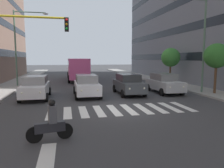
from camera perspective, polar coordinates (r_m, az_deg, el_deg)
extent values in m
plane|color=#38383A|center=(12.88, 2.49, -6.85)|extent=(180.00, 180.00, 0.00)
cube|color=black|center=(35.55, 20.92, 6.75)|extent=(11.34, 27.59, 0.90)
cube|color=black|center=(35.72, 21.15, 11.97)|extent=(11.34, 27.59, 0.90)
cube|color=black|center=(36.18, 21.38, 17.10)|extent=(11.34, 27.59, 0.90)
cube|color=silver|center=(14.42, 18.34, -5.69)|extent=(0.45, 2.80, 0.01)
cube|color=silver|center=(13.99, 15.14, -5.96)|extent=(0.45, 2.80, 0.01)
cube|color=silver|center=(13.61, 11.75, -6.22)|extent=(0.45, 2.80, 0.01)
cube|color=silver|center=(13.27, 8.17, -6.48)|extent=(0.45, 2.80, 0.01)
cube|color=silver|center=(12.99, 4.43, -6.72)|extent=(0.45, 2.80, 0.01)
cube|color=silver|center=(12.77, 0.52, -6.94)|extent=(0.45, 2.80, 0.01)
cube|color=silver|center=(12.61, -3.50, -7.13)|extent=(0.45, 2.80, 0.01)
cube|color=silver|center=(12.51, -7.61, -7.30)|extent=(0.45, 2.80, 0.01)
cube|color=silver|center=(12.47, -11.77, -7.42)|extent=(0.45, 2.80, 0.01)
cube|color=silver|center=(12.50, -15.93, -7.51)|extent=(0.45, 2.80, 0.01)
cube|color=silver|center=(7.29, -16.99, -18.15)|extent=(0.50, 2.20, 0.01)
cube|color=#B2B7BC|center=(19.45, 13.77, -0.21)|extent=(1.80, 4.40, 0.80)
cube|color=slate|center=(19.56, 13.57, 1.89)|extent=(1.58, 2.46, 0.60)
cylinder|color=black|center=(18.66, 18.17, -1.89)|extent=(0.22, 0.64, 0.64)
cylinder|color=black|center=(17.82, 13.16, -2.13)|extent=(0.22, 0.64, 0.64)
cylinder|color=black|center=(21.19, 14.21, -0.75)|extent=(0.22, 0.64, 0.64)
cylinder|color=black|center=(20.46, 9.69, -0.90)|extent=(0.22, 0.64, 0.64)
sphere|color=white|center=(17.84, 18.46, -0.74)|extent=(0.18, 0.18, 0.18)
sphere|color=white|center=(17.28, 15.17, -0.86)|extent=(0.18, 0.18, 0.18)
cube|color=#474C51|center=(18.23, 4.46, -0.50)|extent=(1.80, 4.40, 0.80)
cube|color=#343639|center=(18.34, 4.30, 1.75)|extent=(1.58, 2.46, 0.60)
cylinder|color=black|center=(17.21, 8.71, -2.34)|extent=(0.22, 0.64, 0.64)
cylinder|color=black|center=(16.66, 2.91, -2.58)|extent=(0.22, 0.64, 0.64)
cylinder|color=black|center=(19.92, 5.73, -1.05)|extent=(0.22, 0.64, 0.64)
cylinder|color=black|center=(19.44, 0.68, -1.21)|extent=(0.22, 0.64, 0.64)
sphere|color=white|center=(16.38, 8.55, -1.11)|extent=(0.18, 0.18, 0.18)
sphere|color=white|center=(16.01, 4.69, -1.24)|extent=(0.18, 0.18, 0.18)
cube|color=silver|center=(17.31, -6.75, -0.92)|extent=(1.80, 4.40, 0.80)
cube|color=gray|center=(17.43, -6.84, 1.45)|extent=(1.58, 2.46, 0.60)
cylinder|color=black|center=(16.06, -3.03, -2.93)|extent=(0.22, 0.64, 0.64)
cylinder|color=black|center=(15.88, -9.46, -3.13)|extent=(0.22, 0.64, 0.64)
cylinder|color=black|center=(18.90, -4.44, -1.46)|extent=(0.22, 0.64, 0.64)
cylinder|color=black|center=(18.75, -9.90, -1.61)|extent=(0.22, 0.64, 0.64)
sphere|color=white|center=(15.26, -3.82, -1.63)|extent=(0.18, 0.18, 0.18)
sphere|color=white|center=(15.13, -8.14, -1.76)|extent=(0.18, 0.18, 0.18)
cube|color=silver|center=(17.24, -19.70, -1.31)|extent=(1.80, 4.40, 0.80)
cube|color=gray|center=(17.36, -19.71, 1.07)|extent=(1.58, 2.46, 0.60)
cylinder|color=black|center=(15.78, -17.07, -3.41)|extent=(0.22, 0.64, 0.64)
cylinder|color=black|center=(16.04, -23.50, -3.52)|extent=(0.22, 0.64, 0.64)
cylinder|color=black|center=(18.64, -16.33, -1.84)|extent=(0.22, 0.64, 0.64)
cylinder|color=black|center=(18.86, -21.80, -1.96)|extent=(0.22, 0.64, 0.64)
sphere|color=white|center=(15.05, -18.59, -2.10)|extent=(0.18, 0.18, 0.18)
sphere|color=white|center=(15.22, -22.90, -2.18)|extent=(0.18, 0.18, 0.18)
cube|color=#DB5193|center=(30.43, -9.19, 4.33)|extent=(2.50, 10.50, 2.50)
cube|color=black|center=(30.41, -9.21, 5.37)|extent=(2.52, 9.87, 0.80)
cylinder|color=black|center=(26.96, -6.06, 1.40)|extent=(0.28, 1.00, 1.00)
cylinder|color=black|center=(26.81, -11.38, 1.27)|extent=(0.28, 1.00, 1.00)
cylinder|color=black|center=(33.73, -7.31, 2.48)|extent=(0.28, 1.00, 1.00)
cylinder|color=black|center=(33.61, -11.56, 2.38)|extent=(0.28, 1.00, 1.00)
cylinder|color=black|center=(8.43, -19.97, -12.62)|extent=(0.61, 0.21, 0.60)
cylinder|color=black|center=(8.54, -12.42, -12.10)|extent=(0.61, 0.21, 0.60)
cube|color=#232328|center=(8.40, -16.21, -10.96)|extent=(1.13, 0.44, 0.36)
cube|color=#4C4C51|center=(8.28, -15.63, -7.75)|extent=(0.34, 0.41, 0.64)
sphere|color=black|center=(8.18, -15.73, -4.76)|extent=(0.26, 0.26, 0.26)
cylinder|color=#AD991E|center=(13.04, -21.68, 16.32)|extent=(4.19, 0.12, 0.12)
cube|color=black|center=(12.83, -12.01, 15.23)|extent=(0.24, 0.28, 0.76)
sphere|color=red|center=(12.72, -12.03, 16.40)|extent=(0.14, 0.14, 0.14)
sphere|color=orange|center=(12.69, -12.00, 15.33)|extent=(0.14, 0.14, 0.14)
sphere|color=green|center=(12.65, -11.98, 14.25)|extent=(0.14, 0.14, 0.14)
cylinder|color=#4C6B56|center=(19.89, 23.28, 9.22)|extent=(0.16, 0.16, 7.82)
cylinder|color=#4C6B56|center=(24.80, -24.31, 8.60)|extent=(0.16, 0.16, 7.82)
cylinder|color=#4C6B56|center=(24.96, -21.05, 17.44)|extent=(3.15, 0.10, 0.10)
ellipsoid|color=#B7BCC1|center=(24.77, -17.27, 17.43)|extent=(0.56, 0.28, 0.20)
cylinder|color=#513823|center=(19.76, 25.81, 1.39)|extent=(0.20, 0.20, 2.50)
sphere|color=#2D6B28|center=(19.69, 26.09, 6.78)|extent=(2.03, 2.03, 2.03)
cylinder|color=#513823|center=(26.20, 15.23, 2.85)|extent=(0.20, 0.20, 2.35)
sphere|color=#387F33|center=(26.14, 15.36, 6.85)|extent=(2.19, 2.19, 2.19)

